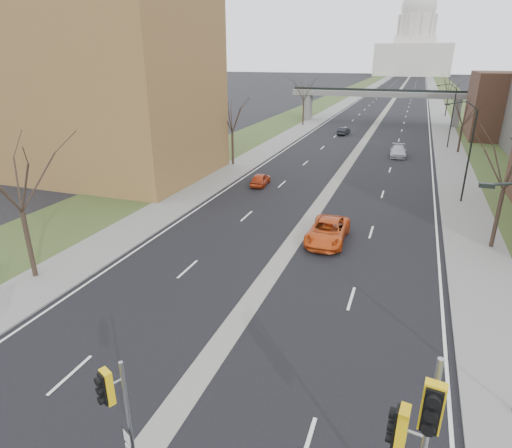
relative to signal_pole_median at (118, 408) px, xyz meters
The scene contains 23 objects.
road_surface 151.46m from the signal_pole_median, 90.14° to the left, with size 20.00×600.00×0.01m, color black.
median_strip 151.46m from the signal_pole_median, 90.14° to the left, with size 1.20×600.00×0.02m, color gray.
sidewalk_right 151.90m from the signal_pole_median, 85.61° to the left, with size 4.00×600.00×0.12m, color gray.
sidewalk_left 151.96m from the signal_pole_median, 94.67° to the left, with size 4.00×600.00×0.12m, color gray.
grass_verge_right 152.48m from the signal_pole_median, 83.36° to the left, with size 8.00×600.00×0.10m, color #364821.
grass_verge_left 152.56m from the signal_pole_median, 96.92° to the left, with size 8.00×600.00×0.10m, color #364821.
apartment_building 41.75m from the signal_pole_median, 130.01° to the left, with size 25.00×16.00×22.00m, color olive.
pedestrian_bridge 81.44m from the signal_pole_median, 90.26° to the left, with size 34.00×3.00×6.45m.
capitol 321.79m from the signal_pole_median, 90.07° to the left, with size 48.00×42.00×55.75m.
streetlight_mid 35.26m from the signal_pole_median, 72.37° to the left, with size 2.61×0.20×8.70m.
streetlight_far 60.48m from the signal_pole_median, 79.87° to the left, with size 2.61×0.20×8.70m.
tree_left_a 16.70m from the signal_pole_median, 144.83° to the left, with size 7.20×7.20×9.40m.
tree_left_b 41.73m from the signal_pole_median, 108.74° to the left, with size 6.75×6.75×8.81m.
tree_left_c 74.72m from the signal_pole_median, 100.32° to the left, with size 7.65×7.65×9.99m.
tree_right_a 26.82m from the signal_pole_median, 61.66° to the left, with size 7.20×7.20×9.40m.
tree_right_b 57.87m from the signal_pole_median, 77.38° to the left, with size 6.30×6.30×8.22m.
tree_right_c 97.32m from the signal_pole_median, 82.54° to the left, with size 7.65×7.65×9.99m.
signal_pole_median is the anchor object (origin of this frame).
signal_pole_right 7.82m from the signal_pole_median, 10.57° to the left, with size 1.01×1.15×5.89m.
car_left_near 33.35m from the signal_pole_median, 102.79° to the left, with size 1.47×3.66×1.25m, color #AE3513.
car_left_far 65.77m from the signal_pole_median, 93.81° to the left, with size 1.31×3.75×1.24m, color black.
car_right_near 20.93m from the signal_pole_median, 84.90° to the left, with size 2.55×5.53×1.54m, color #CD4B15.
car_right_mid 51.58m from the signal_pole_median, 84.36° to the left, with size 1.95×4.79×1.39m, color #B6B5BD.
Camera 1 is at (7.05, -8.62, 12.25)m, focal length 30.00 mm.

